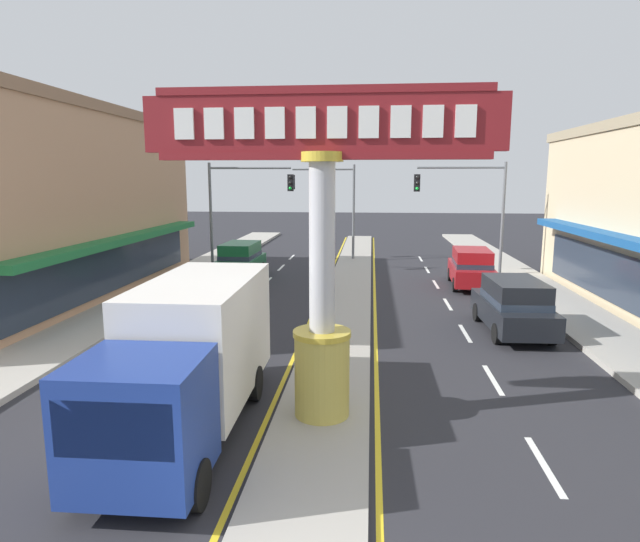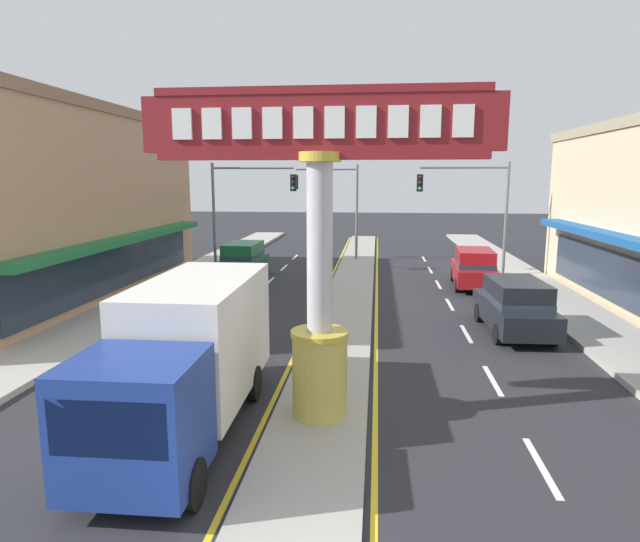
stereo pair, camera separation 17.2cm
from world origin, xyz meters
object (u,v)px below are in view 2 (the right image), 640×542
at_px(traffic_light_left_side, 244,198).
at_px(traffic_light_median_far, 334,196).
at_px(box_truck_near_right_lane, 189,352).
at_px(suv_near_left_lane, 515,306).
at_px(storefront_left, 22,203).
at_px(district_sign, 320,251).
at_px(suv_mid_left_lane, 474,268).
at_px(traffic_light_right_side, 473,199).
at_px(suv_far_right_lane, 243,260).

height_order(traffic_light_left_side, traffic_light_median_far, same).
bearing_deg(box_truck_near_right_lane, suv_near_left_lane, 43.09).
bearing_deg(suv_near_left_lane, storefront_left, 169.64).
relative_size(traffic_light_left_side, traffic_light_median_far, 1.00).
distance_m(storefront_left, suv_near_left_lane, 21.17).
height_order(district_sign, suv_mid_left_lane, district_sign).
xyz_separation_m(traffic_light_right_side, suv_mid_left_lane, (-0.29, -2.82, -3.26)).
bearing_deg(storefront_left, traffic_light_median_far, 43.62).
xyz_separation_m(traffic_light_right_side, traffic_light_median_far, (-7.92, 5.20, -0.05)).
bearing_deg(storefront_left, district_sign, -37.81).
distance_m(storefront_left, box_truck_near_right_lane, 17.01).
bearing_deg(traffic_light_median_far, traffic_light_right_side, -33.31).
distance_m(suv_near_left_lane, suv_mid_left_lane, 8.07).
xyz_separation_m(suv_far_right_lane, suv_mid_left_lane, (12.01, -1.31, 0.00)).
xyz_separation_m(traffic_light_right_side, suv_far_right_lane, (-12.30, -1.51, -3.26)).
relative_size(traffic_light_right_side, suv_mid_left_lane, 1.32).
height_order(traffic_light_median_far, suv_mid_left_lane, traffic_light_median_far).
relative_size(box_truck_near_right_lane, suv_near_left_lane, 1.49).
xyz_separation_m(traffic_light_median_far, suv_near_left_lane, (7.63, -16.10, -3.21)).
distance_m(storefront_left, traffic_light_left_side, 11.04).
bearing_deg(suv_mid_left_lane, suv_far_right_lane, 173.76).
bearing_deg(traffic_light_right_side, traffic_light_median_far, 146.69).
height_order(district_sign, traffic_light_left_side, district_sign).
bearing_deg(storefront_left, suv_mid_left_lane, 11.84).
relative_size(district_sign, box_truck_near_right_lane, 1.07).
bearing_deg(traffic_light_left_side, district_sign, -71.31).
height_order(traffic_light_right_side, suv_mid_left_lane, traffic_light_right_side).
bearing_deg(traffic_light_left_side, storefront_left, -138.52).
relative_size(traffic_light_left_side, box_truck_near_right_lane, 0.90).
relative_size(storefront_left, traffic_light_median_far, 3.15).
relative_size(box_truck_near_right_lane, suv_far_right_lane, 1.49).
height_order(district_sign, storefront_left, storefront_left).
bearing_deg(traffic_light_right_side, suv_far_right_lane, -173.02).
distance_m(district_sign, traffic_light_median_far, 23.69).
bearing_deg(suv_mid_left_lane, traffic_light_right_side, 84.14).
bearing_deg(suv_mid_left_lane, suv_near_left_lane, -89.95).
distance_m(traffic_light_right_side, box_truck_near_right_lane, 21.25).
relative_size(traffic_light_median_far, suv_near_left_lane, 1.33).
distance_m(suv_far_right_lane, suv_near_left_lane, 15.25).
height_order(traffic_light_right_side, suv_far_right_lane, traffic_light_right_side).
relative_size(suv_far_right_lane, suv_near_left_lane, 1.00).
relative_size(traffic_light_median_far, suv_far_right_lane, 1.33).
relative_size(storefront_left, suv_near_left_lane, 4.19).
relative_size(traffic_light_right_side, traffic_light_median_far, 1.00).
xyz_separation_m(traffic_light_median_far, box_truck_near_right_lane, (-1.11, -24.27, -2.50)).
bearing_deg(suv_mid_left_lane, traffic_light_left_side, 166.30).
height_order(traffic_light_left_side, suv_far_right_lane, traffic_light_left_side).
distance_m(traffic_light_right_side, suv_mid_left_lane, 4.32).
bearing_deg(traffic_light_right_side, storefront_left, -161.13).
distance_m(storefront_left, suv_far_right_lane, 10.75).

